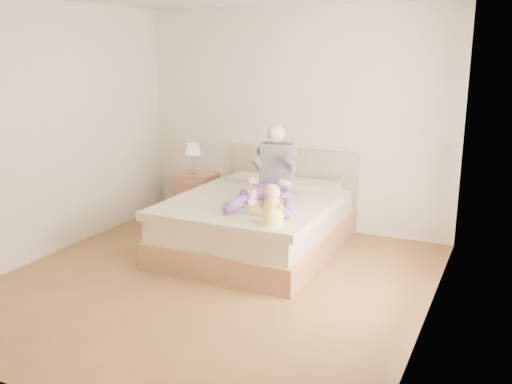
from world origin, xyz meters
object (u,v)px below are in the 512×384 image
at_px(tray, 259,207).
at_px(baby, 272,208).
at_px(bed, 259,221).
at_px(nightstand, 197,195).
at_px(adult, 273,178).

distance_m(tray, baby, 0.50).
height_order(bed, nightstand, bed).
relative_size(bed, baby, 5.56).
distance_m(nightstand, adult, 1.82).
bearing_deg(tray, adult, 97.71).
bearing_deg(tray, bed, 117.13).
bearing_deg(adult, nightstand, 139.67).
height_order(nightstand, tray, tray).
bearing_deg(baby, tray, 127.87).
relative_size(nightstand, adult, 0.56).
xyz_separation_m(bed, tray, (0.24, -0.52, 0.33)).
relative_size(nightstand, baby, 1.50).
bearing_deg(bed, adult, -23.44).
height_order(nightstand, adult, adult).
bearing_deg(baby, adult, 112.12).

